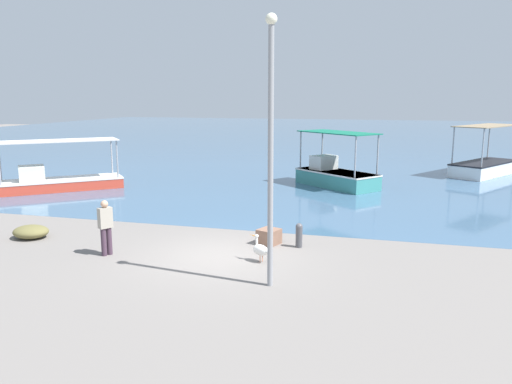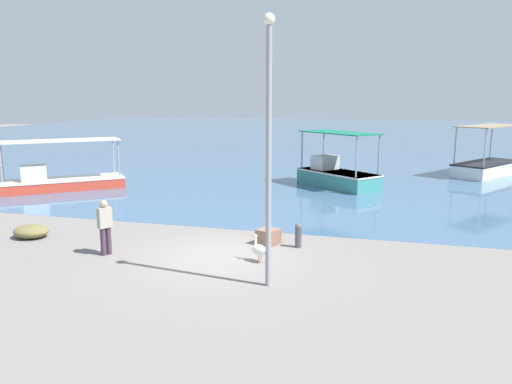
{
  "view_description": "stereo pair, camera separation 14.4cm",
  "coord_description": "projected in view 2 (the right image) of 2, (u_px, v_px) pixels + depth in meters",
  "views": [
    {
      "loc": [
        4.78,
        -13.6,
        4.72
      ],
      "look_at": [
        0.11,
        3.94,
        1.24
      ],
      "focal_mm": 35.0,
      "sensor_mm": 36.0,
      "label": 1
    },
    {
      "loc": [
        4.92,
        -13.56,
        4.72
      ],
      "look_at": [
        0.11,
        3.94,
        1.24
      ],
      "focal_mm": 35.0,
      "sensor_mm": 36.0,
      "label": 2
    }
  ],
  "objects": [
    {
      "name": "lamp_post",
      "position": [
        269.0,
        141.0,
        11.97
      ],
      "size": [
        0.28,
        0.28,
        6.61
      ],
      "color": "gray",
      "rests_on": "ground"
    },
    {
      "name": "pelican",
      "position": [
        259.0,
        249.0,
        14.4
      ],
      "size": [
        0.74,
        0.52,
        0.8
      ],
      "color": "#E0997A",
      "rests_on": "ground"
    },
    {
      "name": "cargo_crate",
      "position": [
        268.0,
        237.0,
        16.18
      ],
      "size": [
        0.81,
        0.82,
        0.5
      ],
      "primitive_type": "cube",
      "rotation": [
        0.0,
        0.0,
        4.34
      ],
      "color": "#805C49",
      "rests_on": "ground"
    },
    {
      "name": "ground",
      "position": [
        218.0,
        256.0,
        15.01
      ],
      "size": [
        120.0,
        120.0,
        0.0
      ],
      "primitive_type": "plane",
      "color": "slate"
    },
    {
      "name": "net_pile",
      "position": [
        31.0,
        231.0,
        16.94
      ],
      "size": [
        1.21,
        1.03,
        0.43
      ],
      "primitive_type": "ellipsoid",
      "color": "brown",
      "rests_on": "ground"
    },
    {
      "name": "fisherman_standing",
      "position": [
        105.0,
        226.0,
        14.97
      ],
      "size": [
        0.4,
        0.46,
        1.69
      ],
      "color": "#412E3E",
      "rests_on": "ground"
    },
    {
      "name": "harbor_water",
      "position": [
        351.0,
        136.0,
        60.47
      ],
      "size": [
        110.0,
        90.0,
        0.0
      ],
      "primitive_type": "cube",
      "color": "#3E5F7E",
      "rests_on": "ground"
    },
    {
      "name": "fishing_boat_center",
      "position": [
        337.0,
        174.0,
        26.5
      ],
      "size": [
        4.75,
        4.38,
        2.89
      ],
      "color": "teal",
      "rests_on": "harbor_water"
    },
    {
      "name": "mooring_bollard",
      "position": [
        298.0,
        235.0,
        15.79
      ],
      "size": [
        0.22,
        0.22,
        0.79
      ],
      "color": "#47474C",
      "rests_on": "ground"
    },
    {
      "name": "fishing_boat_outer",
      "position": [
        486.0,
        166.0,
        30.26
      ],
      "size": [
        4.61,
        5.61,
        3.02
      ],
      "color": "white",
      "rests_on": "harbor_water"
    },
    {
      "name": "fishing_boat_far_left",
      "position": [
        59.0,
        179.0,
        25.6
      ],
      "size": [
        5.8,
        5.35,
        2.54
      ],
      "color": "#CC402D",
      "rests_on": "harbor_water"
    }
  ]
}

